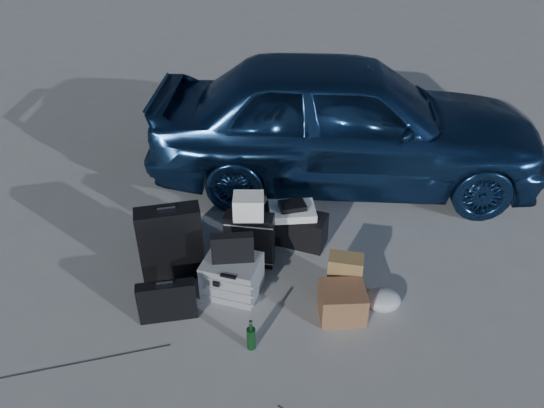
{
  "coord_description": "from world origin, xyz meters",
  "views": [
    {
      "loc": [
        0.34,
        -3.11,
        3.37
      ],
      "look_at": [
        0.11,
        0.85,
        0.69
      ],
      "focal_mm": 35.0,
      "sensor_mm": 36.0,
      "label": 1
    }
  ],
  "objects_px": {
    "pelican_case": "(232,276)",
    "cardboard_box": "(342,302)",
    "duffel_bag": "(293,228)",
    "suitcase_right": "(250,239)",
    "green_bottle": "(251,335)",
    "suitcase_left": "(171,243)",
    "briefcase": "(167,301)",
    "car": "(345,120)"
  },
  "relations": [
    {
      "from": "green_bottle",
      "to": "pelican_case",
      "type": "bearing_deg",
      "value": 109.34
    },
    {
      "from": "car",
      "to": "duffel_bag",
      "type": "distance_m",
      "value": 1.54
    },
    {
      "from": "briefcase",
      "to": "suitcase_right",
      "type": "distance_m",
      "value": 1.0
    },
    {
      "from": "cardboard_box",
      "to": "suitcase_left",
      "type": "bearing_deg",
      "value": 164.44
    },
    {
      "from": "suitcase_left",
      "to": "cardboard_box",
      "type": "distance_m",
      "value": 1.62
    },
    {
      "from": "briefcase",
      "to": "duffel_bag",
      "type": "bearing_deg",
      "value": 34.17
    },
    {
      "from": "suitcase_left",
      "to": "car",
      "type": "bearing_deg",
      "value": 32.85
    },
    {
      "from": "cardboard_box",
      "to": "pelican_case",
      "type": "bearing_deg",
      "value": 166.0
    },
    {
      "from": "pelican_case",
      "to": "suitcase_right",
      "type": "xyz_separation_m",
      "value": [
        0.12,
        0.41,
        0.1
      ]
    },
    {
      "from": "suitcase_right",
      "to": "cardboard_box",
      "type": "relative_size",
      "value": 1.45
    },
    {
      "from": "car",
      "to": "suitcase_right",
      "type": "height_order",
      "value": "car"
    },
    {
      "from": "pelican_case",
      "to": "green_bottle",
      "type": "bearing_deg",
      "value": -57.35
    },
    {
      "from": "suitcase_right",
      "to": "duffel_bag",
      "type": "height_order",
      "value": "suitcase_right"
    },
    {
      "from": "duffel_bag",
      "to": "green_bottle",
      "type": "relative_size",
      "value": 2.33
    },
    {
      "from": "briefcase",
      "to": "suitcase_right",
      "type": "bearing_deg",
      "value": 37.46
    },
    {
      "from": "green_bottle",
      "to": "suitcase_left",
      "type": "bearing_deg",
      "value": 133.73
    },
    {
      "from": "green_bottle",
      "to": "cardboard_box",
      "type": "bearing_deg",
      "value": 28.79
    },
    {
      "from": "pelican_case",
      "to": "briefcase",
      "type": "relative_size",
      "value": 1.0
    },
    {
      "from": "suitcase_left",
      "to": "green_bottle",
      "type": "xyz_separation_m",
      "value": [
        0.8,
        -0.84,
        -0.23
      ]
    },
    {
      "from": "briefcase",
      "to": "duffel_bag",
      "type": "xyz_separation_m",
      "value": [
        1.04,
        1.13,
        -0.02
      ]
    },
    {
      "from": "pelican_case",
      "to": "green_bottle",
      "type": "height_order",
      "value": "pelican_case"
    },
    {
      "from": "suitcase_left",
      "to": "green_bottle",
      "type": "bearing_deg",
      "value": -62.33
    },
    {
      "from": "pelican_case",
      "to": "cardboard_box",
      "type": "height_order",
      "value": "pelican_case"
    },
    {
      "from": "pelican_case",
      "to": "suitcase_left",
      "type": "xyz_separation_m",
      "value": [
        -0.58,
        0.19,
        0.2
      ]
    },
    {
      "from": "suitcase_left",
      "to": "pelican_case",
      "type": "bearing_deg",
      "value": -34.21
    },
    {
      "from": "briefcase",
      "to": "suitcase_left",
      "type": "xyz_separation_m",
      "value": [
        -0.07,
        0.55,
        0.18
      ]
    },
    {
      "from": "suitcase_left",
      "to": "duffel_bag",
      "type": "distance_m",
      "value": 1.26
    },
    {
      "from": "pelican_case",
      "to": "cardboard_box",
      "type": "xyz_separation_m",
      "value": [
        0.97,
        -0.24,
        -0.03
      ]
    },
    {
      "from": "pelican_case",
      "to": "green_bottle",
      "type": "relative_size",
      "value": 1.7
    },
    {
      "from": "duffel_bag",
      "to": "suitcase_left",
      "type": "bearing_deg",
      "value": -135.29
    },
    {
      "from": "duffel_bag",
      "to": "cardboard_box",
      "type": "xyz_separation_m",
      "value": [
        0.45,
        -1.01,
        -0.02
      ]
    },
    {
      "from": "car",
      "to": "cardboard_box",
      "type": "height_order",
      "value": "car"
    },
    {
      "from": "briefcase",
      "to": "duffel_bag",
      "type": "distance_m",
      "value": 1.53
    },
    {
      "from": "car",
      "to": "cardboard_box",
      "type": "distance_m",
      "value": 2.41
    },
    {
      "from": "car",
      "to": "briefcase",
      "type": "height_order",
      "value": "car"
    },
    {
      "from": "briefcase",
      "to": "suitcase_right",
      "type": "xyz_separation_m",
      "value": [
        0.63,
        0.77,
        0.09
      ]
    },
    {
      "from": "pelican_case",
      "to": "duffel_bag",
      "type": "relative_size",
      "value": 0.73
    },
    {
      "from": "car",
      "to": "suitcase_right",
      "type": "bearing_deg",
      "value": 150.39
    },
    {
      "from": "pelican_case",
      "to": "green_bottle",
      "type": "xyz_separation_m",
      "value": [
        0.23,
        -0.65,
        -0.03
      ]
    },
    {
      "from": "car",
      "to": "green_bottle",
      "type": "distance_m",
      "value": 2.93
    },
    {
      "from": "pelican_case",
      "to": "briefcase",
      "type": "distance_m",
      "value": 0.62
    },
    {
      "from": "car",
      "to": "pelican_case",
      "type": "height_order",
      "value": "car"
    }
  ]
}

